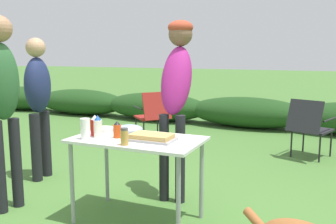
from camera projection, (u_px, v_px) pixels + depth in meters
ground_plane at (138, 220)px, 3.30m from camera, size 60.00×60.00×0.00m
shrub_hedge at (247, 112)px, 7.37m from camera, size 14.40×0.90×0.60m
folding_table at (137, 147)px, 3.19m from camera, size 1.10×0.64×0.74m
food_tray at (151, 137)px, 3.09m from camera, size 0.39×0.23×0.06m
plate_stack at (103, 130)px, 3.44m from camera, size 0.21×0.21×0.04m
mixing_bowl at (129, 129)px, 3.36m from camera, size 0.24×0.24×0.08m
paper_cup_stack at (85, 129)px, 3.13m from camera, size 0.08×0.08×0.18m
mayo_bottle at (98, 127)px, 3.20m from camera, size 0.07×0.07×0.19m
ketchup_bottle at (95, 126)px, 3.28m from camera, size 0.08×0.08×0.18m
spice_jar at (124, 137)px, 2.94m from camera, size 0.06×0.06×0.14m
hot_sauce_bottle at (117, 130)px, 3.19m from camera, size 0.07×0.07×0.15m
standing_person_in_olive_jacket at (177, 82)px, 3.67m from camera, size 0.34×0.50×1.78m
standing_person_in_navy_coat at (38, 95)px, 4.26m from camera, size 0.31×0.39×1.63m
standing_person_in_red_jacket at (3, 92)px, 3.36m from camera, size 0.28×0.35×1.79m
camp_chair_green_behind_table at (153, 113)px, 6.18m from camera, size 0.75×0.74×0.83m
camp_chair_near_hedge at (309, 125)px, 5.16m from camera, size 0.64×0.71×0.83m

